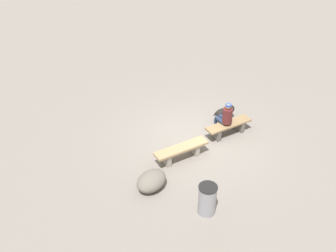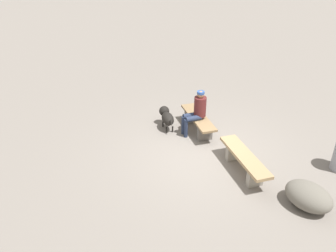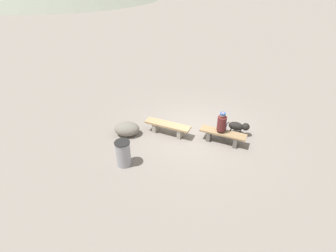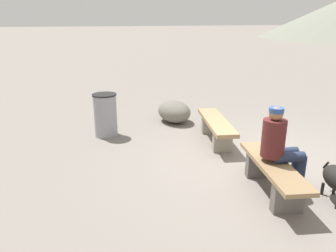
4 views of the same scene
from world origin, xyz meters
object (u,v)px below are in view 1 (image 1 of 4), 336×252
at_px(trash_bin, 207,199).
at_px(boulder, 151,181).
at_px(bench_right, 228,127).
at_px(dog, 225,112).
at_px(bench_left, 181,151).
at_px(seated_person, 225,116).

xyz_separation_m(trash_bin, boulder, (-0.49, 1.74, -0.20)).
height_order(bench_right, trash_bin, trash_bin).
bearing_deg(boulder, trash_bin, -74.32).
bearing_deg(bench_right, trash_bin, -136.33).
bearing_deg(dog, bench_left, -155.62).
bearing_deg(bench_left, bench_right, 8.57).
relative_size(bench_left, bench_right, 1.05).
height_order(dog, boulder, dog).
bearing_deg(boulder, bench_left, 13.19).
xyz_separation_m(bench_right, dog, (0.60, 0.69, 0.05)).
bearing_deg(trash_bin, bench_left, 62.85).
xyz_separation_m(seated_person, trash_bin, (-3.15, -2.08, -0.27)).
xyz_separation_m(bench_left, dog, (2.75, 0.54, 0.03)).
height_order(trash_bin, boulder, trash_bin).
height_order(seated_person, boulder, seated_person).
distance_m(bench_right, dog, 0.91).
relative_size(seated_person, dog, 1.42).
xyz_separation_m(bench_left, bench_right, (2.15, -0.15, -0.02)).
distance_m(bench_left, dog, 2.80).
bearing_deg(boulder, dog, 11.91).
bearing_deg(trash_bin, bench_right, 31.24).
relative_size(bench_right, seated_person, 1.40).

